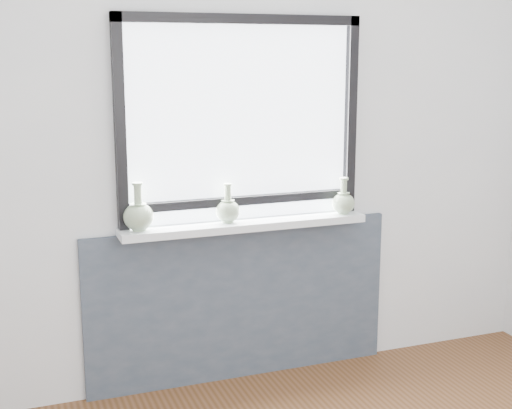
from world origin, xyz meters
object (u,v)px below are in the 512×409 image
object	(u,v)px
vase_b	(228,210)
vase_c	(343,202)
windowsill	(245,225)
vase_a	(139,215)

from	to	relation	value
vase_b	vase_c	world-z (taller)	vase_b
vase_b	vase_c	size ratio (longest dim) A/B	1.02
windowsill	vase_c	size ratio (longest dim) A/B	6.63
vase_b	vase_c	bearing A→B (deg)	-2.28
vase_a	vase_b	xyz separation A→B (m)	(0.47, 0.01, -0.01)
windowsill	vase_a	size ratio (longest dim) A/B	5.48
vase_a	vase_b	distance (m)	0.47
vase_a	vase_b	size ratio (longest dim) A/B	1.18
windowsill	vase_a	xyz separation A→B (m)	(-0.56, -0.01, 0.10)
windowsill	vase_c	distance (m)	0.57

